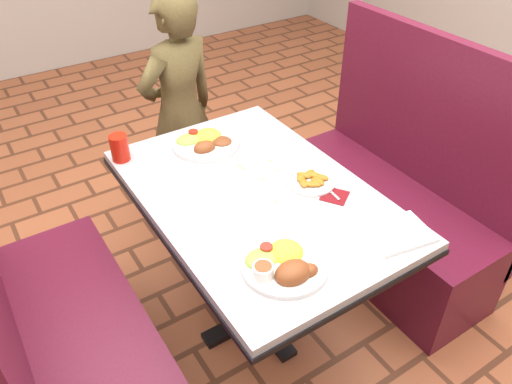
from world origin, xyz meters
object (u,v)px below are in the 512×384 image
booth_bench_right (388,207)px  diner_person (180,113)px  red_tumbler (120,148)px  dining_table (256,211)px  near_dinner_plate (284,261)px  far_dinner_plate (205,139)px  booth_bench_left (74,354)px  plantain_plate (311,181)px

booth_bench_right → diner_person: size_ratio=0.92×
diner_person → red_tumbler: 0.64m
dining_table → near_dinner_plate: (-0.15, -0.39, 0.13)m
far_dinner_plate → red_tumbler: red_tumbler is taller
near_dinner_plate → far_dinner_plate: (0.15, 0.81, -0.00)m
diner_person → near_dinner_plate: size_ratio=4.55×
booth_bench_left → near_dinner_plate: booth_bench_left is taller
booth_bench_right → diner_person: diner_person is taller
booth_bench_left → diner_person: size_ratio=0.92×
booth_bench_right → plantain_plate: 0.73m
dining_table → booth_bench_right: booth_bench_right is taller
booth_bench_left → diner_person: bearing=45.1°
diner_person → far_dinner_plate: 0.52m
far_dinner_plate → plantain_plate: far_dinner_plate is taller
booth_bench_left → plantain_plate: size_ratio=6.22×
booth_bench_left → near_dinner_plate: bearing=-30.8°
booth_bench_right → near_dinner_plate: 1.12m
booth_bench_left → plantain_plate: 1.10m
far_dinner_plate → red_tumbler: (-0.35, 0.09, 0.03)m
plantain_plate → red_tumbler: 0.81m
far_dinner_plate → red_tumbler: 0.37m
booth_bench_left → far_dinner_plate: 1.01m
booth_bench_left → near_dinner_plate: 0.88m
diner_person → far_dinner_plate: (-0.11, -0.50, 0.12)m
booth_bench_right → plantain_plate: (-0.58, -0.07, 0.43)m
far_dinner_plate → plantain_plate: (0.21, -0.48, -0.01)m
dining_table → diner_person: 0.92m
dining_table → red_tumbler: bearing=125.0°
red_tumbler → plantain_plate: bearing=-45.2°
booth_bench_left → near_dinner_plate: size_ratio=4.18×
diner_person → far_dinner_plate: size_ratio=4.42×
dining_table → diner_person: (0.11, 0.91, -0.00)m
dining_table → plantain_plate: bearing=-17.6°
diner_person → plantain_plate: 0.99m
red_tumbler → dining_table: bearing=-55.0°
plantain_plate → red_tumbler: size_ratio=1.68×
booth_bench_right → plantain_plate: bearing=-173.4°
red_tumbler → far_dinner_plate: bearing=-13.8°
diner_person → red_tumbler: diner_person is taller
diner_person → red_tumbler: (-0.46, -0.41, 0.15)m
booth_bench_right → near_dinner_plate: booth_bench_right is taller
dining_table → near_dinner_plate: size_ratio=4.22×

